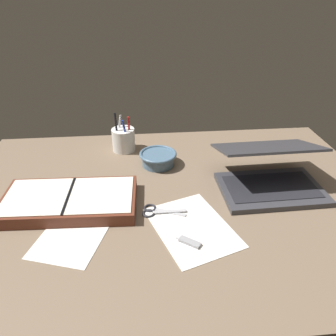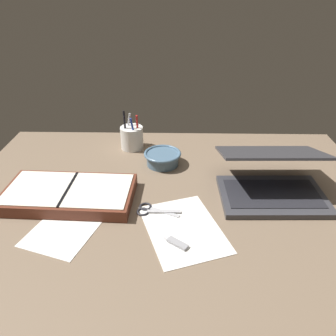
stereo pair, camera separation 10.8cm
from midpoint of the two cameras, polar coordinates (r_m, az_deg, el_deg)
desk_top at (r=107.00cm, az=3.34°, el=-5.58°), size 140.00×100.00×2.00cm
laptop at (r=112.41cm, az=20.24°, el=-2.06°), size 33.83×30.05×15.91cm
bowl at (r=122.91cm, az=1.56°, el=1.74°), size 14.02×14.02×5.07cm
pen_cup at (r=134.79cm, az=-4.03°, el=5.29°), size 9.22×9.22×16.26cm
planner at (r=107.19cm, az=-14.10°, el=-4.50°), size 41.34×22.94×4.33cm
scissors at (r=100.25cm, az=-0.20°, el=-7.40°), size 13.41×7.19×0.80cm
paper_sheet_front at (r=94.51cm, az=5.99°, el=-10.57°), size 27.57×31.99×0.16cm
paper_sheet_beside_planner at (r=97.13cm, az=-14.35°, el=-10.21°), size 22.92×25.80×0.16cm
usb_drive at (r=89.37cm, az=5.10°, el=-13.06°), size 6.73×5.58×1.00cm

